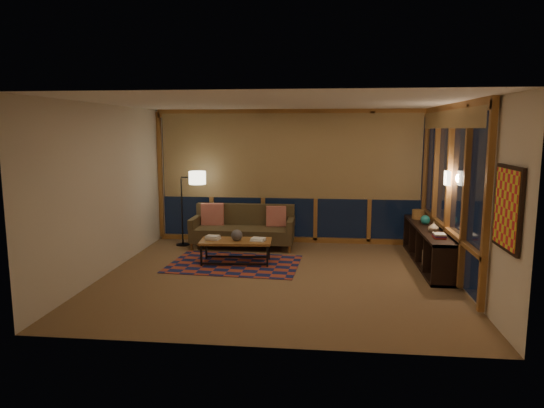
# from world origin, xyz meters

# --- Properties ---
(floor) EXTENTS (5.50, 5.00, 0.01)m
(floor) POSITION_xyz_m (0.00, 0.00, 0.00)
(floor) COLOR brown
(floor) RESTS_ON ground
(ceiling) EXTENTS (5.50, 5.00, 0.01)m
(ceiling) POSITION_xyz_m (0.00, 0.00, 2.70)
(ceiling) COLOR white
(ceiling) RESTS_ON walls
(walls) EXTENTS (5.51, 5.01, 2.70)m
(walls) POSITION_xyz_m (0.00, 0.00, 1.35)
(walls) COLOR #EFE2CC
(walls) RESTS_ON floor
(window_wall_back) EXTENTS (5.30, 0.16, 2.60)m
(window_wall_back) POSITION_xyz_m (0.00, 2.43, 1.35)
(window_wall_back) COLOR olive
(window_wall_back) RESTS_ON walls
(window_wall_right) EXTENTS (0.16, 3.70, 2.60)m
(window_wall_right) POSITION_xyz_m (2.68, 0.60, 1.35)
(window_wall_right) COLOR olive
(window_wall_right) RESTS_ON walls
(wall_art) EXTENTS (0.06, 0.74, 0.94)m
(wall_art) POSITION_xyz_m (2.71, -1.85, 1.45)
(wall_art) COLOR red
(wall_art) RESTS_ON walls
(wall_sconce) EXTENTS (0.12, 0.18, 0.22)m
(wall_sconce) POSITION_xyz_m (2.62, 0.45, 1.55)
(wall_sconce) COLOR #FFF3CA
(wall_sconce) RESTS_ON walls
(sofa) EXTENTS (1.98, 0.81, 0.81)m
(sofa) POSITION_xyz_m (-0.87, 1.84, 0.41)
(sofa) COLOR brown
(sofa) RESTS_ON floor
(pillow_left) EXTENTS (0.46, 0.20, 0.45)m
(pillow_left) POSITION_xyz_m (-1.51, 2.02, 0.63)
(pillow_left) COLOR red
(pillow_left) RESTS_ON sofa
(pillow_right) EXTENTS (0.40, 0.18, 0.39)m
(pillow_right) POSITION_xyz_m (-0.22, 1.99, 0.60)
(pillow_right) COLOR red
(pillow_right) RESTS_ON sofa
(area_rug) EXTENTS (2.29, 1.60, 0.01)m
(area_rug) POSITION_xyz_m (-0.81, 0.64, 0.01)
(area_rug) COLOR #A13F2A
(area_rug) RESTS_ON floor
(coffee_table) EXTENTS (1.26, 0.63, 0.41)m
(coffee_table) POSITION_xyz_m (-0.80, 0.71, 0.20)
(coffee_table) COLOR olive
(coffee_table) RESTS_ON floor
(book_stack_a) EXTENTS (0.25, 0.21, 0.07)m
(book_stack_a) POSITION_xyz_m (-1.21, 0.72, 0.44)
(book_stack_a) COLOR white
(book_stack_a) RESTS_ON coffee_table
(book_stack_b) EXTENTS (0.28, 0.24, 0.05)m
(book_stack_b) POSITION_xyz_m (-0.41, 0.72, 0.43)
(book_stack_b) COLOR white
(book_stack_b) RESTS_ON coffee_table
(ceramic_pot) EXTENTS (0.23, 0.23, 0.20)m
(ceramic_pot) POSITION_xyz_m (-0.78, 0.69, 0.51)
(ceramic_pot) COLOR black
(ceramic_pot) RESTS_ON coffee_table
(floor_lamp) EXTENTS (0.54, 0.40, 1.50)m
(floor_lamp) POSITION_xyz_m (-2.10, 1.91, 0.75)
(floor_lamp) COLOR black
(floor_lamp) RESTS_ON floor
(bookshelf) EXTENTS (0.40, 2.57, 0.64)m
(bookshelf) POSITION_xyz_m (2.49, 1.00, 0.32)
(bookshelf) COLOR black
(bookshelf) RESTS_ON floor
(basket) EXTENTS (0.27, 0.27, 0.17)m
(basket) POSITION_xyz_m (2.47, 1.83, 0.73)
(basket) COLOR olive
(basket) RESTS_ON bookshelf
(teal_bowl) EXTENTS (0.19, 0.19, 0.17)m
(teal_bowl) POSITION_xyz_m (2.49, 1.28, 0.73)
(teal_bowl) COLOR #186B69
(teal_bowl) RESTS_ON bookshelf
(vase) EXTENTS (0.17, 0.17, 0.17)m
(vase) POSITION_xyz_m (2.49, 0.63, 0.73)
(vase) COLOR tan
(vase) RESTS_ON bookshelf
(shelf_book_stack) EXTENTS (0.16, 0.22, 0.06)m
(shelf_book_stack) POSITION_xyz_m (2.49, 0.21, 0.67)
(shelf_book_stack) COLOR white
(shelf_book_stack) RESTS_ON bookshelf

